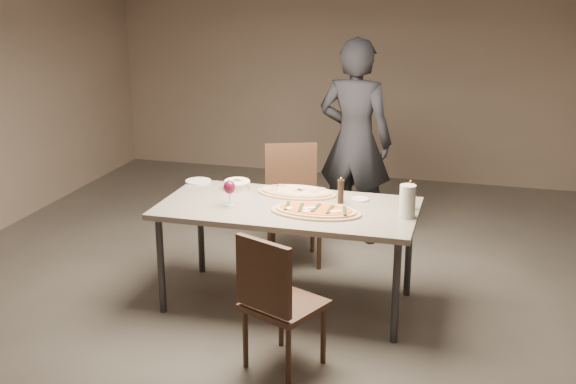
% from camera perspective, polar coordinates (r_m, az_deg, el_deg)
% --- Properties ---
extents(room, '(7.00, 7.00, 7.00)m').
position_cam_1_polar(room, '(4.89, 0.00, 6.17)').
color(room, '#57524B').
rests_on(room, ground).
extents(dining_table, '(1.80, 0.90, 0.75)m').
position_cam_1_polar(dining_table, '(5.07, 0.00, -1.69)').
color(dining_table, gray).
rests_on(dining_table, ground).
extents(zucchini_pizza, '(0.63, 0.35, 0.05)m').
position_cam_1_polar(zucchini_pizza, '(4.90, 2.20, -1.49)').
color(zucchini_pizza, tan).
rests_on(zucchini_pizza, dining_table).
extents(ham_pizza, '(0.59, 0.33, 0.04)m').
position_cam_1_polar(ham_pizza, '(5.31, 0.69, 0.01)').
color(ham_pizza, tan).
rests_on(ham_pizza, dining_table).
extents(bread_basket, '(0.20, 0.20, 0.07)m').
position_cam_1_polar(bread_basket, '(5.44, -4.06, 0.67)').
color(bread_basket, beige).
rests_on(bread_basket, dining_table).
extents(oil_dish, '(0.13, 0.13, 0.01)m').
position_cam_1_polar(oil_dish, '(5.19, 5.69, -0.58)').
color(oil_dish, white).
rests_on(oil_dish, dining_table).
extents(pepper_mill_left, '(0.05, 0.05, 0.19)m').
position_cam_1_polar(pepper_mill_left, '(5.09, 4.19, 0.08)').
color(pepper_mill_left, black).
rests_on(pepper_mill_left, dining_table).
extents(pepper_mill_right, '(0.05, 0.05, 0.21)m').
position_cam_1_polar(pepper_mill_right, '(5.02, 9.63, -0.28)').
color(pepper_mill_right, black).
rests_on(pepper_mill_right, dining_table).
extents(carafe, '(0.11, 0.11, 0.22)m').
position_cam_1_polar(carafe, '(4.85, 9.41, -0.73)').
color(carafe, silver).
rests_on(carafe, dining_table).
extents(wine_glass, '(0.08, 0.08, 0.18)m').
position_cam_1_polar(wine_glass, '(5.03, -4.65, 0.31)').
color(wine_glass, silver).
rests_on(wine_glass, dining_table).
extents(side_plate, '(0.20, 0.20, 0.01)m').
position_cam_1_polar(side_plate, '(5.65, -7.11, 0.86)').
color(side_plate, white).
rests_on(side_plate, dining_table).
extents(chair_near, '(0.55, 0.55, 0.87)m').
position_cam_1_polar(chair_near, '(4.29, -0.99, -8.27)').
color(chair_near, '#3E271A').
rests_on(chair_near, ground).
extents(chair_far, '(0.59, 0.59, 0.96)m').
position_cam_1_polar(chair_far, '(5.96, 0.35, -0.35)').
color(chair_far, '#3E271A').
rests_on(chair_far, ground).
extents(diner, '(0.71, 0.52, 1.80)m').
position_cam_1_polar(diner, '(6.32, 5.32, 4.01)').
color(diner, black).
rests_on(diner, ground).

